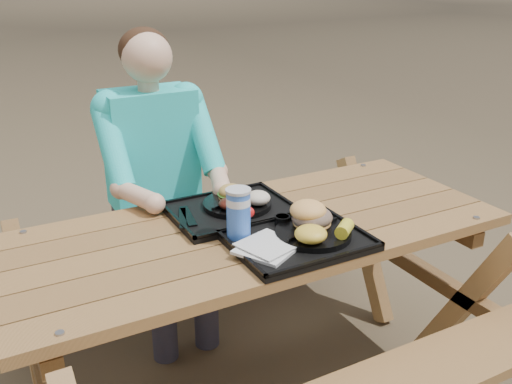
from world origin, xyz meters
name	(u,v)px	position (x,y,z in m)	size (l,w,h in m)	color
picnic_table	(256,313)	(0.00, 0.00, 0.38)	(1.80, 1.49, 0.75)	#999999
tray_near	(298,242)	(0.05, -0.20, 0.76)	(0.45, 0.35, 0.02)	black
tray_far	(231,211)	(-0.03, 0.14, 0.76)	(0.45, 0.35, 0.02)	black
plate_near	(313,233)	(0.11, -0.20, 0.78)	(0.26, 0.26, 0.02)	black
plate_far	(237,204)	(0.00, 0.15, 0.78)	(0.26, 0.26, 0.02)	black
napkin_stack	(267,248)	(-0.08, -0.22, 0.78)	(0.17, 0.17, 0.02)	silver
soda_cup	(238,215)	(-0.11, -0.09, 0.85)	(0.08, 0.08, 0.16)	blue
condiment_bbq	(282,220)	(0.06, -0.08, 0.79)	(0.06, 0.06, 0.03)	black
condiment_mustard	(291,218)	(0.10, -0.07, 0.78)	(0.05, 0.05, 0.03)	yellow
sandwich	(313,207)	(0.13, -0.16, 0.86)	(0.13, 0.13, 0.14)	#F7AB57
mac_cheese	(311,234)	(0.06, -0.27, 0.82)	(0.11, 0.11, 0.05)	yellow
corn_cob	(344,229)	(0.18, -0.28, 0.81)	(0.08, 0.08, 0.05)	yellow
cutlery_far	(188,216)	(-0.20, 0.14, 0.77)	(0.03, 0.18, 0.01)	black
burger	(231,188)	(-0.01, 0.18, 0.83)	(0.10, 0.10, 0.09)	gold
baked_beans	(231,204)	(-0.05, 0.10, 0.81)	(0.09, 0.09, 0.04)	#43150D
potato_salad	(258,198)	(0.05, 0.09, 0.82)	(0.09, 0.09, 0.05)	beige
diner	(156,197)	(-0.15, 0.68, 0.64)	(0.48, 0.84, 1.28)	#19B0AD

